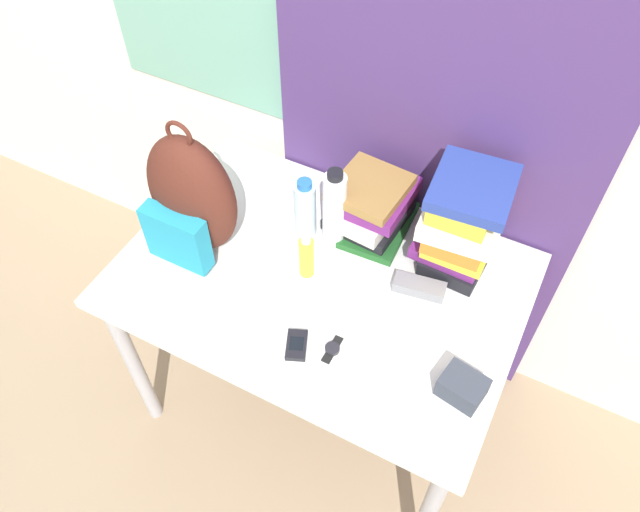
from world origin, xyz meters
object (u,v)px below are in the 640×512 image
book_stack_center (463,221)px  cell_phone (297,345)px  sports_bottle (334,209)px  backpack (191,199)px  sunscreen_bottle (306,256)px  camera_pouch (462,387)px  water_bottle (305,209)px  book_stack_left (373,206)px  sunglasses_case (419,287)px  wristwatch (332,349)px

book_stack_center → cell_phone: book_stack_center is taller
sports_bottle → cell_phone: bearing=-77.9°
backpack → cell_phone: size_ratio=4.43×
sunscreen_bottle → camera_pouch: sunscreen_bottle is taller
book_stack_center → water_bottle: book_stack_center is taller
water_bottle → sports_bottle: sports_bottle is taller
book_stack_left → cell_phone: (0.00, -0.49, -0.08)m
water_bottle → sunglasses_case: size_ratio=1.39×
book_stack_left → book_stack_center: bearing=-0.3°
book_stack_center → book_stack_left: bearing=179.7°
backpack → camera_pouch: (0.88, -0.11, -0.17)m
sports_bottle → book_stack_left: bearing=52.6°
sunscreen_bottle → wristwatch: bearing=-47.2°
sports_bottle → sunglasses_case: size_ratio=1.82×
cell_phone → camera_pouch: 0.45m
sports_bottle → wristwatch: sports_bottle is taller
sunscreen_bottle → sunglasses_case: sunscreen_bottle is taller
backpack → sunscreen_bottle: backpack is taller
book_stack_left → wristwatch: (0.09, -0.46, -0.09)m
cell_phone → sunglasses_case: sunglasses_case is taller
water_bottle → sports_bottle: (0.09, 0.01, 0.03)m
sports_bottle → sunglasses_case: sports_bottle is taller
cell_phone → camera_pouch: (0.44, 0.07, 0.03)m
wristwatch → sunglasses_case: bearing=65.4°
book_stack_center → cell_phone: (-0.27, -0.49, -0.16)m
book_stack_center → sunglasses_case: 0.22m
book_stack_left → cell_phone: bearing=-89.6°
backpack → wristwatch: 0.58m
backpack → sunglasses_case: 0.70m
book_stack_center → sunscreen_bottle: 0.46m
wristwatch → backpack: bearing=164.4°
book_stack_left → water_bottle: size_ratio=1.27×
backpack → book_stack_center: (0.71, 0.31, -0.03)m
book_stack_left → camera_pouch: size_ratio=2.20×
book_stack_left → wristwatch: bearing=-78.3°
sports_bottle → wristwatch: (0.17, -0.35, -0.13)m
backpack → sunglasses_case: backpack is taller
backpack → sunscreen_bottle: bearing=9.0°
cell_phone → sunglasses_case: bearing=55.6°
camera_pouch → sunscreen_bottle: bearing=163.0°
sunscreen_bottle → sunglasses_case: (0.32, 0.09, -0.06)m
book_stack_center → camera_pouch: (0.17, -0.42, -0.13)m
sunglasses_case → camera_pouch: size_ratio=1.25×
backpack → sunglasses_case: (0.66, 0.14, -0.18)m
backpack → wristwatch: backpack is taller
sunscreen_bottle → book_stack_center: bearing=34.5°
book_stack_left → sports_bottle: sports_bottle is taller
book_stack_center → sunscreen_bottle: book_stack_center is taller
book_stack_center → cell_phone: 0.58m
sports_bottle → cell_phone: sports_bottle is taller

